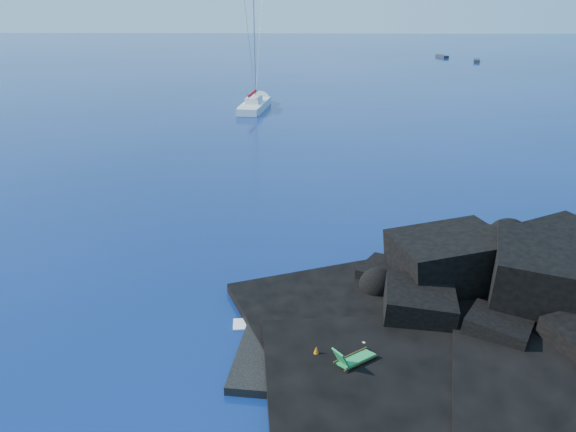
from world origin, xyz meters
name	(u,v)px	position (x,y,z in m)	size (l,w,h in m)	color
ground	(232,362)	(0.00, 0.00, 0.00)	(400.00, 400.00, 0.00)	#03153A
headland	(529,325)	(13.00, 3.00, 0.00)	(24.00, 24.00, 3.60)	black
beach	(343,356)	(4.50, 0.50, 0.00)	(8.50, 6.00, 0.70)	black
surf_foam	(347,300)	(5.00, 5.00, 0.00)	(10.00, 8.00, 0.06)	white
sailboat	(255,109)	(-3.22, 53.04, 0.00)	(2.71, 12.90, 13.53)	white
deck_chair	(356,354)	(4.91, -0.68, 0.95)	(1.75, 0.77, 1.20)	#1C7E3E
towel	(353,351)	(4.91, 0.35, 0.38)	(1.98, 0.94, 0.05)	silver
sunbather	(354,347)	(4.91, 0.35, 0.53)	(1.88, 0.48, 0.26)	#E4AE77
marker_cone	(316,353)	(3.39, -0.22, 0.65)	(0.39, 0.39, 0.59)	#D7640B
distant_boat_a	(442,57)	(35.28, 116.40, 0.00)	(1.28, 4.11, 0.55)	#242529
distant_boat_b	(477,62)	(40.77, 107.72, 0.00)	(1.25, 4.02, 0.54)	#25252A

